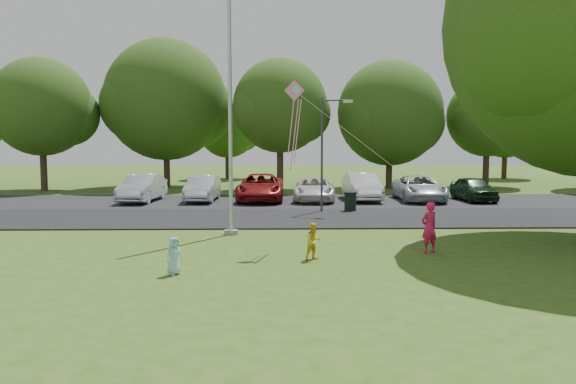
{
  "coord_description": "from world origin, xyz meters",
  "views": [
    {
      "loc": [
        -1.96,
        -14.7,
        3.32
      ],
      "look_at": [
        -1.51,
        4.0,
        1.6
      ],
      "focal_mm": 35.0,
      "sensor_mm": 36.0,
      "label": 1
    }
  ],
  "objects_px": {
    "street_lamp": "(326,144)",
    "woman": "(429,227)",
    "child_yellow": "(314,241)",
    "kite": "(297,106)",
    "child_blue": "(174,256)",
    "flagpole": "(230,116)",
    "trash_can": "(350,202)"
  },
  "relations": [
    {
      "from": "woman",
      "to": "child_blue",
      "type": "xyz_separation_m",
      "value": [
        -7.07,
        -2.55,
        -0.29
      ]
    },
    {
      "from": "child_yellow",
      "to": "kite",
      "type": "height_order",
      "value": "kite"
    },
    {
      "from": "flagpole",
      "to": "child_yellow",
      "type": "height_order",
      "value": "flagpole"
    },
    {
      "from": "child_yellow",
      "to": "child_blue",
      "type": "height_order",
      "value": "child_yellow"
    },
    {
      "from": "flagpole",
      "to": "woman",
      "type": "height_order",
      "value": "flagpole"
    },
    {
      "from": "child_yellow",
      "to": "trash_can",
      "type": "bearing_deg",
      "value": 50.07
    },
    {
      "from": "woman",
      "to": "child_blue",
      "type": "distance_m",
      "value": 7.52
    },
    {
      "from": "street_lamp",
      "to": "kite",
      "type": "bearing_deg",
      "value": -76.58
    },
    {
      "from": "street_lamp",
      "to": "woman",
      "type": "bearing_deg",
      "value": -52.09
    },
    {
      "from": "flagpole",
      "to": "woman",
      "type": "relative_size",
      "value": 6.56
    },
    {
      "from": "trash_can",
      "to": "woman",
      "type": "bearing_deg",
      "value": -83.78
    },
    {
      "from": "trash_can",
      "to": "child_blue",
      "type": "distance_m",
      "value": 13.53
    },
    {
      "from": "trash_can",
      "to": "woman",
      "type": "xyz_separation_m",
      "value": [
        1.04,
        -9.57,
        0.3
      ]
    },
    {
      "from": "flagpole",
      "to": "woman",
      "type": "bearing_deg",
      "value": -29.08
    },
    {
      "from": "street_lamp",
      "to": "kite",
      "type": "height_order",
      "value": "street_lamp"
    },
    {
      "from": "flagpole",
      "to": "kite",
      "type": "bearing_deg",
      "value": -49.98
    },
    {
      "from": "flagpole",
      "to": "kite",
      "type": "relative_size",
      "value": 2.34
    },
    {
      "from": "street_lamp",
      "to": "trash_can",
      "type": "distance_m",
      "value": 2.94
    },
    {
      "from": "woman",
      "to": "child_blue",
      "type": "bearing_deg",
      "value": -6.55
    },
    {
      "from": "child_blue",
      "to": "trash_can",
      "type": "bearing_deg",
      "value": 18.43
    },
    {
      "from": "street_lamp",
      "to": "child_yellow",
      "type": "xyz_separation_m",
      "value": [
        -1.27,
        -10.2,
        -2.64
      ]
    },
    {
      "from": "trash_can",
      "to": "street_lamp",
      "type": "bearing_deg",
      "value": -167.57
    },
    {
      "from": "street_lamp",
      "to": "kite",
      "type": "relative_size",
      "value": 1.23
    },
    {
      "from": "woman",
      "to": "kite",
      "type": "bearing_deg",
      "value": -37.41
    },
    {
      "from": "woman",
      "to": "child_blue",
      "type": "relative_size",
      "value": 1.61
    },
    {
      "from": "trash_can",
      "to": "child_yellow",
      "type": "relative_size",
      "value": 0.89
    },
    {
      "from": "trash_can",
      "to": "kite",
      "type": "relative_size",
      "value": 0.22
    },
    {
      "from": "kite",
      "to": "child_blue",
      "type": "bearing_deg",
      "value": -133.63
    },
    {
      "from": "child_yellow",
      "to": "kite",
      "type": "xyz_separation_m",
      "value": [
        -0.42,
        1.65,
        3.83
      ]
    },
    {
      "from": "flagpole",
      "to": "child_blue",
      "type": "distance_m",
      "value": 7.07
    },
    {
      "from": "street_lamp",
      "to": "woman",
      "type": "xyz_separation_m",
      "value": [
        2.21,
        -9.31,
        -2.4
      ]
    },
    {
      "from": "woman",
      "to": "child_yellow",
      "type": "distance_m",
      "value": 3.6
    }
  ]
}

